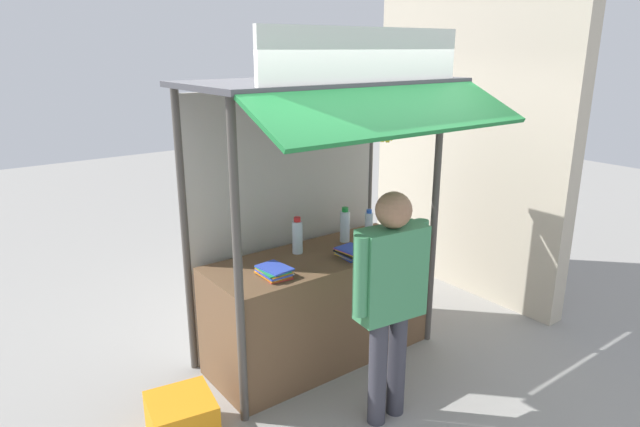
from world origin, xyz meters
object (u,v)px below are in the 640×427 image
banana_bunch_inner_right (350,129)px  banana_bunch_leftmost (386,130)px  magazine_stack_left (410,242)px  plastic_crate (182,418)px  water_bottle_back_left (297,236)px  magazine_stack_rear_center (274,272)px  banana_bunch_inner_left (435,123)px  magazine_stack_far_right (352,252)px  water_bottle_far_left (345,225)px  vendor_person (391,288)px  water_bottle_center (369,224)px  banana_bunch_rightmost (310,134)px

banana_bunch_inner_right → banana_bunch_leftmost: (0.33, -0.00, -0.04)m
magazine_stack_left → plastic_crate: 2.23m
water_bottle_back_left → banana_bunch_inner_right: 1.12m
magazine_stack_rear_center → banana_bunch_inner_left: banana_bunch_inner_left is taller
magazine_stack_far_right → water_bottle_far_left: bearing=59.9°
magazine_stack_left → plastic_crate: (-2.08, 0.02, -0.80)m
banana_bunch_inner_right → banana_bunch_leftmost: size_ratio=0.84×
magazine_stack_left → vendor_person: size_ratio=0.20×
water_bottle_center → plastic_crate: 2.18m
magazine_stack_rear_center → vendor_person: 0.89m
magazine_stack_left → banana_bunch_inner_left: banana_bunch_inner_left is taller
magazine_stack_far_right → plastic_crate: (-1.54, -0.09, -0.80)m
water_bottle_center → magazine_stack_far_right: (-0.41, -0.27, -0.08)m
water_bottle_far_left → magazine_stack_left: 0.56m
magazine_stack_far_right → plastic_crate: magazine_stack_far_right is taller
water_bottle_center → banana_bunch_leftmost: bearing=-123.2°
vendor_person → water_bottle_far_left: bearing=-107.6°
banana_bunch_inner_left → vendor_person: size_ratio=0.17×
magazine_stack_left → banana_bunch_inner_left: 1.03m
magazine_stack_far_right → banana_bunch_inner_right: 1.11m
banana_bunch_inner_right → plastic_crate: bearing=171.6°
banana_bunch_leftmost → magazine_stack_left: bearing=19.4°
water_bottle_far_left → magazine_stack_far_right: water_bottle_far_left is taller
banana_bunch_leftmost → vendor_person: bearing=-127.4°
magazine_stack_far_right → banana_bunch_inner_right: (-0.28, -0.28, 1.04)m
magazine_stack_left → banana_bunch_leftmost: bearing=-160.6°
water_bottle_back_left → vendor_person: 1.09m
banana_bunch_inner_right → vendor_person: (-0.03, -0.47, -0.99)m
water_bottle_center → magazine_stack_far_right: water_bottle_center is taller
magazine_stack_left → banana_bunch_inner_right: bearing=-168.3°
banana_bunch_inner_right → magazine_stack_rear_center: bearing=143.2°
magazine_stack_left → banana_bunch_inner_left: bearing=-79.1°
magazine_stack_left → banana_bunch_rightmost: (-1.15, -0.17, 1.03)m
magazine_stack_rear_center → banana_bunch_inner_right: 1.17m
magazine_stack_rear_center → plastic_crate: 1.16m
water_bottle_back_left → magazine_stack_left: (0.84, -0.44, -0.10)m
banana_bunch_inner_left → banana_bunch_rightmost: 1.18m
magazine_stack_far_right → plastic_crate: 1.74m
water_bottle_center → banana_bunch_rightmost: banana_bunch_rightmost is taller
magazine_stack_rear_center → banana_bunch_inner_left: 1.66m
magazine_stack_far_right → banana_bunch_rightmost: banana_bunch_rightmost is taller
water_bottle_far_left → banana_bunch_leftmost: 1.09m
banana_bunch_rightmost → vendor_person: 1.14m
magazine_stack_left → banana_bunch_inner_left: size_ratio=1.17×
water_bottle_center → banana_bunch_rightmost: bearing=-152.0°
water_bottle_far_left → magazine_stack_rear_center: 0.94m
magazine_stack_far_right → magazine_stack_rear_center: bearing=176.5°
water_bottle_center → banana_bunch_leftmost: banana_bunch_leftmost is taller
water_bottle_center → banana_bunch_rightmost: (-1.02, -0.55, 0.95)m
magazine_stack_rear_center → banana_bunch_inner_right: bearing=-36.8°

